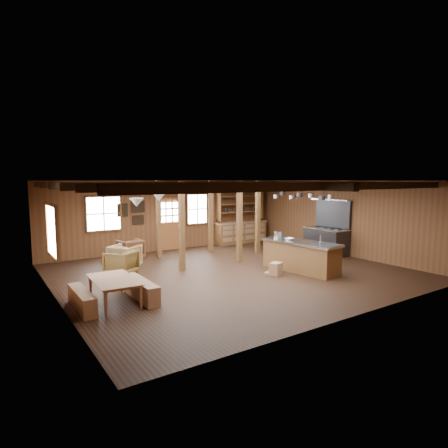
# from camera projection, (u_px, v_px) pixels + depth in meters

# --- Properties ---
(room) EXTENTS (10.04, 9.04, 2.84)m
(room) POSITION_uv_depth(u_px,v_px,m) (232.00, 227.00, 11.37)
(room) COLOR black
(room) RESTS_ON ground
(ceiling_joists) EXTENTS (9.80, 8.82, 0.18)m
(ceiling_joists) POSITION_uv_depth(u_px,v_px,m) (229.00, 185.00, 11.36)
(ceiling_joists) COLOR black
(ceiling_joists) RESTS_ON ceiling
(timber_posts) EXTENTS (3.95, 2.35, 2.80)m
(timber_posts) POSITION_uv_depth(u_px,v_px,m) (211.00, 220.00, 13.37)
(timber_posts) COLOR #462C14
(timber_posts) RESTS_ON floor
(back_door) EXTENTS (1.02, 0.08, 2.15)m
(back_door) POSITION_uv_depth(u_px,v_px,m) (169.00, 228.00, 15.11)
(back_door) COLOR brown
(back_door) RESTS_ON floor
(window_back_left) EXTENTS (1.32, 0.06, 1.32)m
(window_back_left) POSITION_uv_depth(u_px,v_px,m) (104.00, 214.00, 13.60)
(window_back_left) COLOR white
(window_back_left) RESTS_ON wall_back
(window_back_right) EXTENTS (1.02, 0.06, 1.32)m
(window_back_right) POSITION_uv_depth(u_px,v_px,m) (197.00, 209.00, 15.75)
(window_back_right) COLOR white
(window_back_right) RESTS_ON wall_back
(window_left) EXTENTS (0.14, 1.24, 1.32)m
(window_left) POSITION_uv_depth(u_px,v_px,m) (52.00, 231.00, 9.03)
(window_left) COLOR white
(window_left) RESTS_ON wall_back
(notice_boards) EXTENTS (1.08, 0.03, 0.90)m
(notice_boards) POSITION_uv_depth(u_px,v_px,m) (133.00, 211.00, 14.20)
(notice_boards) COLOR beige
(notice_boards) RESTS_ON wall_back
(back_counter) EXTENTS (2.55, 0.60, 2.45)m
(back_counter) POSITION_uv_depth(u_px,v_px,m) (241.00, 230.00, 16.81)
(back_counter) COLOR brown
(back_counter) RESTS_ON floor
(pendant_lamps) EXTENTS (1.86, 2.36, 0.66)m
(pendant_lamps) POSITION_uv_depth(u_px,v_px,m) (149.00, 200.00, 10.86)
(pendant_lamps) COLOR #2E2E31
(pendant_lamps) RESTS_ON ceiling
(pot_rack) EXTENTS (0.36, 3.00, 0.45)m
(pot_rack) POSITION_uv_depth(u_px,v_px,m) (300.00, 195.00, 13.33)
(pot_rack) COLOR #2E2E31
(pot_rack) RESTS_ON ceiling
(kitchen_island) EXTENTS (1.23, 2.60, 1.20)m
(kitchen_island) POSITION_uv_depth(u_px,v_px,m) (301.00, 256.00, 11.63)
(kitchen_island) COLOR brown
(kitchen_island) RESTS_ON floor
(step_stool) EXTENTS (0.50, 0.44, 0.38)m
(step_stool) POSITION_uv_depth(u_px,v_px,m) (276.00, 269.00, 11.14)
(step_stool) COLOR #946643
(step_stool) RESTS_ON floor
(commercial_range) EXTENTS (0.88, 1.71, 2.11)m
(commercial_range) POSITION_uv_depth(u_px,v_px,m) (328.00, 237.00, 14.25)
(commercial_range) COLOR #2E2E31
(commercial_range) RESTS_ON floor
(dining_table) EXTENTS (0.98, 1.68, 0.58)m
(dining_table) POSITION_uv_depth(u_px,v_px,m) (116.00, 291.00, 8.59)
(dining_table) COLOR #976444
(dining_table) RESTS_ON floor
(bench_wall) EXTENTS (0.29, 1.53, 0.42)m
(bench_wall) POSITION_uv_depth(u_px,v_px,m) (82.00, 300.00, 8.19)
(bench_wall) COLOR #946643
(bench_wall) RESTS_ON floor
(bench_aisle) EXTENTS (0.31, 1.65, 0.45)m
(bench_aisle) POSITION_uv_depth(u_px,v_px,m) (141.00, 289.00, 8.93)
(bench_aisle) COLOR #946643
(bench_aisle) RESTS_ON floor
(armchair_a) EXTENTS (1.11, 1.12, 0.73)m
(armchair_a) POSITION_uv_depth(u_px,v_px,m) (121.00, 263.00, 11.16)
(armchair_a) COLOR brown
(armchair_a) RESTS_ON floor
(armchair_b) EXTENTS (0.87, 0.89, 0.72)m
(armchair_b) POSITION_uv_depth(u_px,v_px,m) (131.00, 249.00, 13.35)
(armchair_b) COLOR brown
(armchair_b) RESTS_ON floor
(armchair_c) EXTENTS (1.16, 1.16, 0.77)m
(armchair_c) POSITION_uv_depth(u_px,v_px,m) (125.00, 257.00, 11.95)
(armchair_c) COLOR #9A7146
(armchair_c) RESTS_ON floor
(counter_pot) EXTENTS (0.32, 0.32, 0.19)m
(counter_pot) POSITION_uv_depth(u_px,v_px,m) (279.00, 234.00, 12.38)
(counter_pot) COLOR #B9BBC0
(counter_pot) RESTS_ON kitchen_island
(bowl) EXTENTS (0.29, 0.29, 0.07)m
(bowl) POSITION_uv_depth(u_px,v_px,m) (289.00, 239.00, 11.77)
(bowl) COLOR silver
(bowl) RESTS_ON kitchen_island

